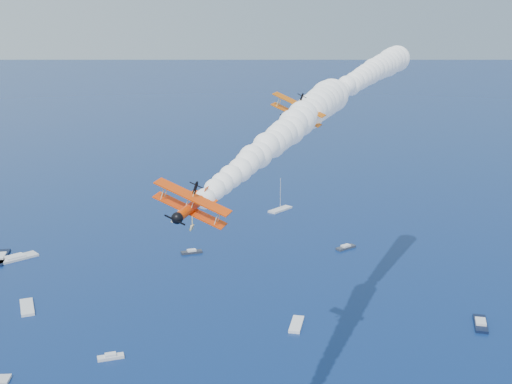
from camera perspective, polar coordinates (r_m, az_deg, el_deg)
biplane_lead at (r=110.64m, az=3.58°, el=6.83°), size 11.92×13.31×9.19m
biplane_trail at (r=71.00m, az=-5.55°, el=-1.28°), size 11.57×12.54×8.37m
smoke_trail_lead at (r=139.73m, az=8.78°, el=9.50°), size 65.57×51.27×11.17m
smoke_trail_trail at (r=99.01m, az=2.39°, el=5.03°), size 65.87×58.81×11.17m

